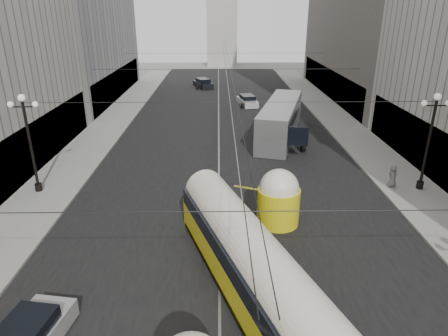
{
  "coord_description": "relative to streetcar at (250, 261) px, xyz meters",
  "views": [
    {
      "loc": [
        -0.74,
        -5.95,
        11.33
      ],
      "look_at": [
        -0.49,
        12.74,
        3.8
      ],
      "focal_mm": 32.0,
      "sensor_mm": 36.0,
      "label": 1
    }
  ],
  "objects": [
    {
      "name": "road",
      "position": [
        -0.5,
        24.62,
        -1.6
      ],
      "size": [
        20.0,
        85.0,
        0.02
      ],
      "primitive_type": "cube",
      "color": "black",
      "rests_on": "ground"
    },
    {
      "name": "sidewalk_left",
      "position": [
        -12.5,
        28.12,
        -1.53
      ],
      "size": [
        4.0,
        72.0,
        0.15
      ],
      "primitive_type": "cube",
      "color": "gray",
      "rests_on": "ground"
    },
    {
      "name": "sidewalk_right",
      "position": [
        11.5,
        28.12,
        -1.53
      ],
      "size": [
        4.0,
        72.0,
        0.15
      ],
      "primitive_type": "cube",
      "color": "gray",
      "rests_on": "ground"
    },
    {
      "name": "rail_left",
      "position": [
        -1.25,
        24.62,
        -1.6
      ],
      "size": [
        0.12,
        85.0,
        0.04
      ],
      "primitive_type": "cube",
      "color": "gray",
      "rests_on": "ground"
    },
    {
      "name": "rail_right",
      "position": [
        0.25,
        24.62,
        -1.6
      ],
      "size": [
        0.12,
        85.0,
        0.04
      ],
      "primitive_type": "cube",
      "color": "gray",
      "rests_on": "ground"
    },
    {
      "name": "lamppost_left_mid",
      "position": [
        -13.1,
        10.12,
        2.14
      ],
      "size": [
        1.86,
        0.44,
        6.37
      ],
      "color": "black",
      "rests_on": "sidewalk_left"
    },
    {
      "name": "lamppost_right_mid",
      "position": [
        12.1,
        10.12,
        2.14
      ],
      "size": [
        1.86,
        0.44,
        6.37
      ],
      "color": "black",
      "rests_on": "sidewalk_right"
    },
    {
      "name": "catenary",
      "position": [
        -0.38,
        23.61,
        4.28
      ],
      "size": [
        25.0,
        72.0,
        0.23
      ],
      "color": "black",
      "rests_on": "ground"
    },
    {
      "name": "streetcar",
      "position": [
        0.0,
        0.0,
        0.0
      ],
      "size": [
        6.45,
        14.31,
        3.28
      ],
      "color": "gold",
      "rests_on": "ground"
    },
    {
      "name": "city_bus",
      "position": [
        4.52,
        22.21,
        0.17
      ],
      "size": [
        6.0,
        13.2,
        3.24
      ],
      "color": "gray",
      "rests_on": "ground"
    },
    {
      "name": "sedan_white_far",
      "position": [
        2.31,
        35.09,
        -1.0
      ],
      "size": [
        2.56,
        4.46,
        1.32
      ],
      "color": "silver",
      "rests_on": "ground"
    },
    {
      "name": "sedan_dark_far",
      "position": [
        -3.61,
        47.17,
        -0.97
      ],
      "size": [
        3.34,
        4.74,
        1.38
      ],
      "color": "black",
      "rests_on": "ground"
    },
    {
      "name": "pedestrian_sidewalk_right",
      "position": [
        10.35,
        10.47,
        -0.7
      ],
      "size": [
        0.86,
        0.7,
        1.51
      ],
      "primitive_type": "imported",
      "rotation": [
        0.0,
        0.0,
        3.54
      ],
      "color": "slate",
      "rests_on": "sidewalk_right"
    }
  ]
}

